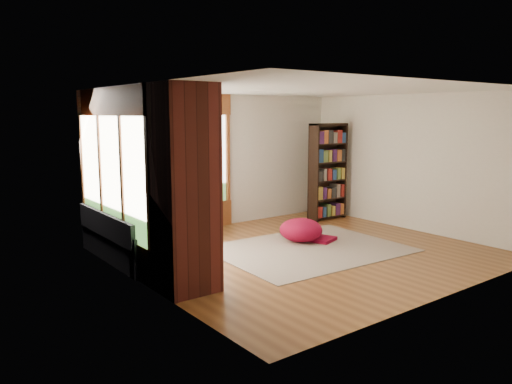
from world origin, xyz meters
TOP-DOWN VIEW (x-y plane):
  - floor at (0.00, 0.00)m, footprint 5.50×5.50m
  - ceiling at (0.00, 0.00)m, footprint 5.50×5.50m
  - wall_back at (0.00, 2.50)m, footprint 5.50×0.04m
  - wall_front at (0.00, -2.50)m, footprint 5.50×0.04m
  - wall_left at (-2.75, 0.00)m, footprint 0.04×5.00m
  - wall_right at (2.75, 0.00)m, footprint 0.04×5.00m
  - windows_back at (-1.20, 2.47)m, footprint 2.82×0.10m
  - windows_left at (-2.72, 1.20)m, footprint 0.10×2.62m
  - roller_blind at (-2.69, 2.03)m, footprint 0.03×0.72m
  - brick_chimney at (-2.40, -0.35)m, footprint 0.70×0.70m
  - sectional_sofa at (-1.95, 1.70)m, footprint 2.20×2.20m
  - area_rug at (0.17, 0.10)m, footprint 3.13×2.45m
  - bookshelf at (2.14, 1.65)m, footprint 0.87×0.29m
  - pouf at (0.42, 0.58)m, footprint 0.89×0.89m
  - dog_tan at (-1.74, 1.89)m, footprint 1.09×0.95m
  - dog_brindle at (-2.01, 1.20)m, footprint 0.60×0.86m
  - throw_pillows at (-1.86, 1.75)m, footprint 1.98×1.68m

SIDE VIEW (x-z plane):
  - floor at x=0.00m, z-range 0.00..0.00m
  - area_rug at x=0.17m, z-range 0.00..0.01m
  - pouf at x=0.42m, z-range 0.01..0.42m
  - sectional_sofa at x=-1.95m, z-range -0.10..0.70m
  - dog_brindle at x=-2.01m, z-range 0.54..0.97m
  - throw_pillows at x=-1.86m, z-range 0.54..0.99m
  - dog_tan at x=-1.74m, z-range 0.54..1.07m
  - bookshelf at x=2.14m, z-range 0.00..2.03m
  - wall_back at x=0.00m, z-range 0.00..2.60m
  - wall_front at x=0.00m, z-range 0.00..2.60m
  - wall_left at x=-2.75m, z-range 0.00..2.60m
  - wall_right at x=2.75m, z-range 0.00..2.60m
  - brick_chimney at x=-2.40m, z-range 0.00..2.60m
  - windows_back at x=-1.20m, z-range 0.40..2.30m
  - windows_left at x=-2.72m, z-range 0.40..2.30m
  - roller_blind at x=-2.69m, z-range 1.30..2.20m
  - ceiling at x=0.00m, z-range 2.60..2.60m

